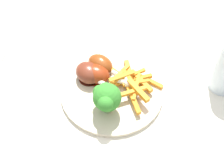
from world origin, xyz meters
name	(u,v)px	position (x,y,z in m)	size (l,w,h in m)	color
dining_table	(125,106)	(0.00, 0.00, 0.60)	(1.14, 0.73, 0.70)	silver
dinner_plate	(112,91)	(0.04, 0.02, 0.71)	(0.24, 0.24, 0.01)	beige
broccoli_floret_front	(106,97)	(0.05, 0.08, 0.76)	(0.06, 0.07, 0.08)	#79A15A
carrot_fries_pile	(132,82)	(-0.01, 0.02, 0.73)	(0.13, 0.16, 0.03)	orange
chicken_drumstick_near	(102,65)	(0.06, -0.03, 0.73)	(0.11, 0.10, 0.04)	#5F230C
chicken_drumstick_far	(90,74)	(0.09, -0.01, 0.73)	(0.11, 0.11, 0.04)	#4C1B10
chicken_drumstick_extra	(98,74)	(0.07, -0.01, 0.73)	(0.13, 0.08, 0.04)	#621B0A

